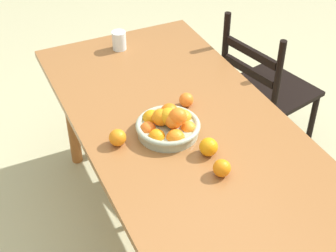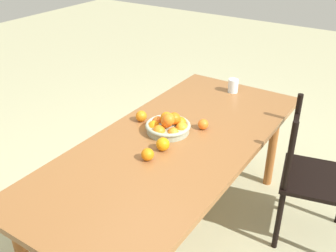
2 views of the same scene
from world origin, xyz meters
The scene contains 9 objects.
ground_plane centered at (0.00, 0.00, 0.00)m, with size 12.00×12.00×0.00m, color #B2B087.
dining_table centered at (0.00, 0.00, 0.66)m, with size 2.03×0.89×0.73m.
chair_near_window centered at (-0.49, 0.72, 0.45)m, with size 0.53×0.53×0.92m.
fruit_bowl centered at (-0.07, -0.09, 0.78)m, with size 0.28×0.28×0.14m.
orange_loose_0 centered at (-0.22, 0.07, 0.77)m, with size 0.07×0.07×0.07m, color orange.
orange_loose_1 centered at (0.25, -0.01, 0.77)m, with size 0.07×0.07×0.07m, color orange.
orange_loose_2 centered at (0.12, 0.00, 0.77)m, with size 0.08×0.08×0.08m, color orange.
orange_loose_3 centered at (-0.10, -0.31, 0.77)m, with size 0.07×0.07×0.07m, color orange.
drinking_glass centered at (-0.85, -0.02, 0.78)m, with size 0.08×0.08×0.10m, color silver.
Camera 1 is at (1.46, -0.81, 2.10)m, focal length 54.32 mm.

